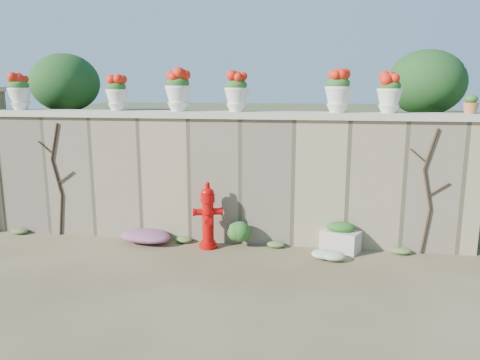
% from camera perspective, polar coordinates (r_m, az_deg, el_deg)
% --- Properties ---
extents(ground, '(80.00, 80.00, 0.00)m').
position_cam_1_polar(ground, '(6.23, -6.18, -12.31)').
color(ground, brown).
rests_on(ground, ground).
extents(stone_wall, '(8.00, 0.40, 2.00)m').
position_cam_1_polar(stone_wall, '(7.61, -2.83, 0.05)').
color(stone_wall, '#958863').
rests_on(stone_wall, ground).
extents(wall_cap, '(8.10, 0.52, 0.10)m').
position_cam_1_polar(wall_cap, '(7.47, -2.91, 7.97)').
color(wall_cap, beige).
rests_on(wall_cap, stone_wall).
extents(raised_fill, '(9.00, 6.00, 2.00)m').
position_cam_1_polar(raised_fill, '(10.71, 0.65, 3.41)').
color(raised_fill, '#384C23').
rests_on(raised_fill, ground).
extents(back_shrub_left, '(1.30, 1.30, 1.10)m').
position_cam_1_polar(back_shrub_left, '(9.72, -20.55, 11.03)').
color(back_shrub_left, '#143814').
rests_on(back_shrub_left, raised_fill).
extents(back_shrub_right, '(1.30, 1.30, 1.10)m').
position_cam_1_polar(back_shrub_right, '(8.70, 21.78, 10.97)').
color(back_shrub_right, '#143814').
rests_on(back_shrub_right, raised_fill).
extents(vine_left, '(0.60, 0.04, 1.91)m').
position_cam_1_polar(vine_left, '(8.37, -21.37, 0.25)').
color(vine_left, black).
rests_on(vine_left, ground).
extents(vine_right, '(0.60, 0.04, 1.91)m').
position_cam_1_polar(vine_right, '(7.43, 21.95, -1.13)').
color(vine_right, black).
rests_on(vine_right, ground).
extents(fire_hydrant, '(0.45, 0.32, 1.04)m').
position_cam_1_polar(fire_hydrant, '(7.29, -3.94, -4.30)').
color(fire_hydrant, '#BA0807').
rests_on(fire_hydrant, ground).
extents(planter_box, '(0.64, 0.53, 0.46)m').
position_cam_1_polar(planter_box, '(7.38, 12.16, -6.88)').
color(planter_box, beige).
rests_on(planter_box, ground).
extents(green_shrub, '(0.61, 0.55, 0.58)m').
position_cam_1_polar(green_shrub, '(7.38, -0.56, -6.00)').
color(green_shrub, '#1E5119').
rests_on(green_shrub, ground).
extents(magenta_clump, '(1.01, 0.67, 0.27)m').
position_cam_1_polar(magenta_clump, '(7.69, -10.92, -6.70)').
color(magenta_clump, '#B524A1').
rests_on(magenta_clump, ground).
extents(white_flowers, '(0.47, 0.38, 0.17)m').
position_cam_1_polar(white_flowers, '(7.03, 10.88, -8.89)').
color(white_flowers, white).
rests_on(white_flowers, ground).
extents(urn_pot_0, '(0.37, 0.37, 0.59)m').
position_cam_1_polar(urn_pot_0, '(8.79, -25.31, 9.65)').
color(urn_pot_0, silver).
rests_on(urn_pot_0, wall_cap).
extents(urn_pot_1, '(0.35, 0.35, 0.55)m').
position_cam_1_polar(urn_pot_1, '(7.96, -14.78, 10.15)').
color(urn_pot_1, silver).
rests_on(urn_pot_1, wall_cap).
extents(urn_pot_2, '(0.41, 0.41, 0.64)m').
position_cam_1_polar(urn_pot_2, '(7.61, -7.55, 10.72)').
color(urn_pot_2, silver).
rests_on(urn_pot_2, wall_cap).
extents(urn_pot_3, '(0.38, 0.38, 0.59)m').
position_cam_1_polar(urn_pot_3, '(7.40, -0.41, 10.61)').
color(urn_pot_3, silver).
rests_on(urn_pot_3, wall_cap).
extents(urn_pot_4, '(0.40, 0.40, 0.63)m').
position_cam_1_polar(urn_pot_4, '(7.31, 11.87, 10.48)').
color(urn_pot_4, silver).
rests_on(urn_pot_4, wall_cap).
extents(urn_pot_5, '(0.37, 0.37, 0.58)m').
position_cam_1_polar(urn_pot_5, '(7.38, 17.75, 10.01)').
color(urn_pot_5, silver).
rests_on(urn_pot_5, wall_cap).
extents(terracotta_pot, '(0.22, 0.22, 0.26)m').
position_cam_1_polar(terracotta_pot, '(7.64, 26.31, 8.17)').
color(terracotta_pot, '#BA6739').
rests_on(terracotta_pot, wall_cap).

